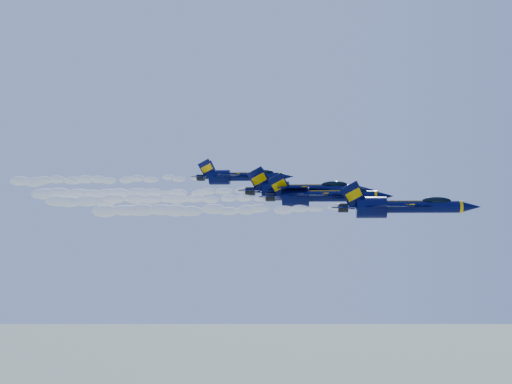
# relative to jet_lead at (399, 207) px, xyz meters

# --- Properties ---
(jet_lead) EXTENTS (17.63, 14.46, 6.55)m
(jet_lead) POSITION_rel_jet_lead_xyz_m (0.00, 0.00, 0.00)
(jet_lead) COLOR #040731
(smoke_trail_jet_lead) EXTENTS (31.76, 1.82, 1.64)m
(smoke_trail_jet_lead) POSITION_rel_jet_lead_xyz_m (-23.41, -0.00, -0.38)
(smoke_trail_jet_lead) COLOR white
(jet_second) EXTENTS (17.27, 14.17, 6.42)m
(jet_second) POSITION_rel_jet_lead_xyz_m (-9.74, 5.87, 1.68)
(jet_second) COLOR #040731
(smoke_trail_jet_second) EXTENTS (31.76, 1.79, 1.61)m
(smoke_trail_jet_second) POSITION_rel_jet_lead_xyz_m (-33.00, 5.87, 1.31)
(smoke_trail_jet_second) COLOR white
(jet_third) EXTENTS (18.47, 15.15, 6.86)m
(jet_third) POSITION_rel_jet_lead_xyz_m (-12.54, 10.79, 2.82)
(jet_third) COLOR #040731
(smoke_trail_jet_third) EXTENTS (31.76, 1.91, 1.72)m
(smoke_trail_jet_third) POSITION_rel_jet_lead_xyz_m (-36.31, 10.79, 2.44)
(smoke_trail_jet_third) COLOR white
(jet_fourth) EXTENTS (15.57, 12.77, 5.79)m
(jet_fourth) POSITION_rel_jet_lead_xyz_m (-22.73, 20.39, 5.61)
(jet_fourth) COLOR #040731
(smoke_trail_jet_fourth) EXTENTS (31.76, 1.61, 1.45)m
(smoke_trail_jet_fourth) POSITION_rel_jet_lead_xyz_m (-45.26, 20.39, 5.25)
(smoke_trail_jet_fourth) COLOR white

